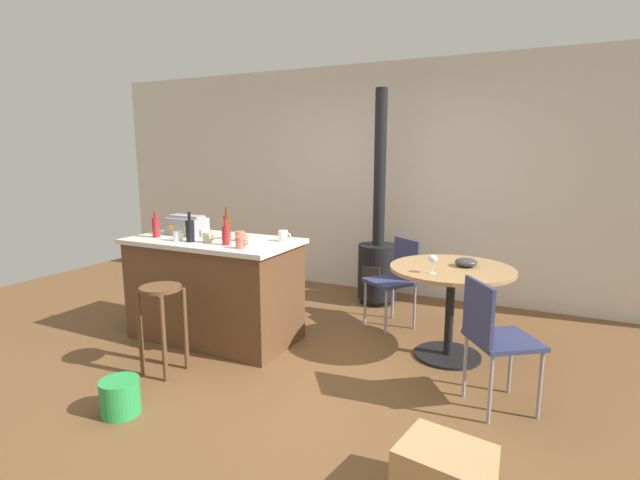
% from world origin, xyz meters
% --- Properties ---
extents(ground_plane, '(8.80, 8.80, 0.00)m').
position_xyz_m(ground_plane, '(0.00, 0.00, 0.00)').
color(ground_plane, brown).
extents(back_wall, '(8.00, 0.10, 2.70)m').
position_xyz_m(back_wall, '(0.00, 2.40, 1.35)').
color(back_wall, beige).
rests_on(back_wall, ground_plane).
extents(kitchen_island, '(1.53, 0.80, 0.92)m').
position_xyz_m(kitchen_island, '(-0.91, 0.25, 0.46)').
color(kitchen_island, brown).
rests_on(kitchen_island, ground_plane).
extents(wooden_stool, '(0.31, 0.31, 0.69)m').
position_xyz_m(wooden_stool, '(-0.82, -0.49, 0.49)').
color(wooden_stool, brown).
rests_on(wooden_stool, ground_plane).
extents(dining_table, '(0.99, 0.99, 0.77)m').
position_xyz_m(dining_table, '(1.10, 0.75, 0.59)').
color(dining_table, black).
rests_on(dining_table, ground_plane).
extents(folding_chair_near, '(0.56, 0.56, 0.87)m').
position_xyz_m(folding_chair_near, '(1.51, 0.05, 0.52)').
color(folding_chair_near, navy).
rests_on(folding_chair_near, ground_plane).
extents(folding_chair_far, '(0.56, 0.56, 0.86)m').
position_xyz_m(folding_chair_far, '(0.48, 1.27, 0.50)').
color(folding_chair_far, navy).
rests_on(folding_chair_far, ground_plane).
extents(wood_stove, '(0.44, 0.45, 2.35)m').
position_xyz_m(wood_stove, '(0.09, 1.87, 0.56)').
color(wood_stove, black).
rests_on(wood_stove, ground_plane).
extents(toolbox, '(0.36, 0.22, 0.18)m').
position_xyz_m(toolbox, '(-1.27, 0.33, 1.01)').
color(toolbox, gray).
rests_on(toolbox, kitchen_island).
extents(bottle_0, '(0.07, 0.07, 0.26)m').
position_xyz_m(bottle_0, '(-1.00, 0.07, 1.02)').
color(bottle_0, black).
rests_on(bottle_0, kitchen_island).
extents(bottle_1, '(0.06, 0.06, 0.24)m').
position_xyz_m(bottle_1, '(-1.43, 0.10, 1.01)').
color(bottle_1, maroon).
rests_on(bottle_1, kitchen_island).
extents(bottle_2, '(0.06, 0.06, 0.28)m').
position_xyz_m(bottle_2, '(-0.80, 0.33, 1.03)').
color(bottle_2, '#603314').
rests_on(bottle_2, kitchen_island).
extents(bottle_3, '(0.06, 0.06, 0.21)m').
position_xyz_m(bottle_3, '(-0.64, 0.09, 1.00)').
color(bottle_3, maroon).
rests_on(bottle_3, kitchen_island).
extents(cup_0, '(0.13, 0.09, 0.08)m').
position_xyz_m(cup_0, '(-0.64, 0.29, 0.96)').
color(cup_0, '#DB6651').
rests_on(cup_0, kitchen_island).
extents(cup_1, '(0.11, 0.08, 0.10)m').
position_xyz_m(cup_1, '(-0.44, 0.02, 0.97)').
color(cup_1, '#DB6651').
rests_on(cup_1, kitchen_island).
extents(cup_2, '(0.12, 0.08, 0.09)m').
position_xyz_m(cup_2, '(-0.29, 0.44, 0.97)').
color(cup_2, white).
rests_on(cup_2, kitchen_island).
extents(cup_3, '(0.12, 0.09, 0.09)m').
position_xyz_m(cup_3, '(-0.84, 0.11, 0.96)').
color(cup_3, tan).
rests_on(cup_3, kitchen_island).
extents(cup_4, '(0.12, 0.08, 0.08)m').
position_xyz_m(cup_4, '(-1.12, 0.05, 0.96)').
color(cup_4, white).
rests_on(cup_4, kitchen_island).
extents(wine_glass, '(0.07, 0.07, 0.14)m').
position_xyz_m(wine_glass, '(1.00, 0.49, 0.87)').
color(wine_glass, silver).
rests_on(wine_glass, dining_table).
extents(serving_bowl, '(0.18, 0.18, 0.07)m').
position_xyz_m(serving_bowl, '(1.19, 0.83, 0.80)').
color(serving_bowl, '#383838').
rests_on(serving_bowl, dining_table).
extents(cardboard_box, '(0.47, 0.41, 0.30)m').
position_xyz_m(cardboard_box, '(1.41, -0.98, 0.15)').
color(cardboard_box, tan).
rests_on(cardboard_box, ground_plane).
extents(plastic_bucket, '(0.25, 0.25, 0.23)m').
position_xyz_m(plastic_bucket, '(-0.65, -1.07, 0.12)').
color(plastic_bucket, green).
rests_on(plastic_bucket, ground_plane).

